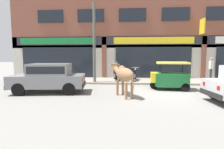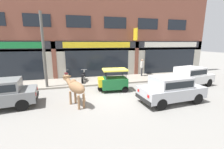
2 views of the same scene
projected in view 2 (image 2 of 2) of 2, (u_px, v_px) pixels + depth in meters
name	position (u px, v px, depth m)	size (l,w,h in m)	color
ground_plane	(112.00, 95.00, 9.50)	(90.00, 90.00, 0.00)	gray
sidewalk	(101.00, 80.00, 12.90)	(19.00, 2.81, 0.13)	gray
shop_building	(97.00, 35.00, 13.65)	(23.00, 1.40, 8.34)	brown
cow	(75.00, 87.00, 7.72)	(1.25, 1.95, 1.61)	#936B47
car_0	(171.00, 88.00, 8.22)	(3.70, 1.85, 1.46)	black
car_2	(190.00, 76.00, 11.28)	(3.80, 2.23, 1.46)	black
auto_rickshaw	(113.00, 81.00, 10.19)	(2.03, 1.29, 1.52)	black
motorcycle_0	(66.00, 77.00, 12.10)	(0.56, 1.80, 0.88)	black
motorcycle_1	(83.00, 77.00, 12.30)	(0.63, 1.80, 0.88)	black
pedestrian	(142.00, 66.00, 14.15)	(0.32, 0.42, 1.60)	#2D2D33
utility_pole	(44.00, 51.00, 10.27)	(0.18, 0.18, 5.16)	#595651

